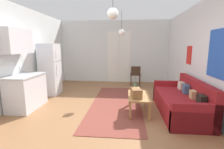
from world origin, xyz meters
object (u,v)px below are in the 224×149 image
(couch, at_px, (182,102))
(pendant_lamp_far, at_px, (121,32))
(refrigerator, at_px, (50,69))
(pendant_lamp_near, at_px, (113,14))
(handbag, at_px, (136,93))
(coffee_table, at_px, (139,97))
(accent_chair, at_px, (136,74))
(bamboo_vase, at_px, (135,87))

(couch, height_order, pendant_lamp_far, pendant_lamp_far)
(pendant_lamp_far, bearing_deg, refrigerator, -174.04)
(pendant_lamp_near, bearing_deg, handbag, 48.09)
(couch, distance_m, handbag, 1.20)
(pendant_lamp_near, bearing_deg, refrigerator, 138.19)
(coffee_table, distance_m, pendant_lamp_near, 2.07)
(coffee_table, xyz_separation_m, accent_chair, (0.06, 2.82, 0.10))
(accent_chair, xyz_separation_m, pendant_lamp_far, (-0.55, -1.27, 1.59))
(handbag, bearing_deg, refrigerator, 151.97)
(bamboo_vase, height_order, handbag, bamboo_vase)
(coffee_table, xyz_separation_m, pendant_lamp_far, (-0.50, 1.55, 1.69))
(bamboo_vase, distance_m, refrigerator, 2.99)
(couch, xyz_separation_m, pendant_lamp_far, (-1.57, 1.50, 1.79))
(pendant_lamp_near, distance_m, pendant_lamp_far, 2.31)
(bamboo_vase, xyz_separation_m, pendant_lamp_near, (-0.51, -1.06, 1.68))
(refrigerator, xyz_separation_m, pendant_lamp_near, (2.29, -2.05, 1.37))
(accent_chair, relative_size, pendant_lamp_near, 1.31)
(refrigerator, height_order, pendant_lamp_far, pendant_lamp_far)
(bamboo_vase, height_order, refrigerator, refrigerator)
(handbag, bearing_deg, couch, 11.75)
(pendant_lamp_far, bearing_deg, handbag, -76.32)
(refrigerator, bearing_deg, accent_chair, 27.34)
(handbag, distance_m, accent_chair, 3.01)
(couch, bearing_deg, pendant_lamp_far, 136.26)
(couch, relative_size, refrigerator, 1.21)
(couch, distance_m, pendant_lamp_far, 2.81)
(refrigerator, bearing_deg, handbag, -28.03)
(handbag, height_order, pendant_lamp_near, pendant_lamp_near)
(handbag, distance_m, refrigerator, 3.18)
(coffee_table, relative_size, refrigerator, 0.56)
(coffee_table, height_order, bamboo_vase, bamboo_vase)
(couch, height_order, coffee_table, couch)
(pendant_lamp_near, bearing_deg, pendant_lamp_far, 87.98)
(accent_chair, relative_size, pendant_lamp_far, 1.04)
(refrigerator, distance_m, accent_chair, 3.32)
(handbag, distance_m, pendant_lamp_near, 1.84)
(pendant_lamp_near, bearing_deg, bamboo_vase, 64.31)
(handbag, height_order, refrigerator, refrigerator)
(coffee_table, height_order, refrigerator, refrigerator)
(bamboo_vase, xyz_separation_m, accent_chair, (0.13, 2.50, -0.07))
(accent_chair, bearing_deg, couch, 111.10)
(bamboo_vase, distance_m, accent_chair, 2.51)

